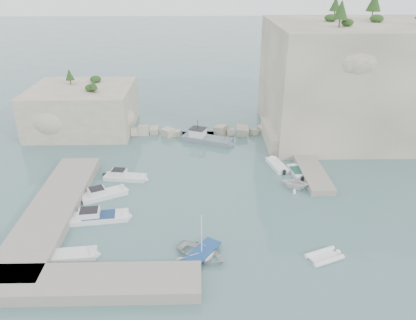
{
  "coord_description": "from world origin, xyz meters",
  "views": [
    {
      "loc": [
        -1.06,
        -38.73,
        24.28
      ],
      "look_at": [
        0.0,
        6.0,
        3.0
      ],
      "focal_mm": 35.0,
      "sensor_mm": 36.0,
      "label": 1
    }
  ],
  "objects_px": {
    "motorboat_d": "(99,220)",
    "tender_east_c": "(277,167)",
    "tender_east_b": "(296,174)",
    "tender_east_a": "(294,188)",
    "rowboat": "(202,257)",
    "inflatable_dinghy": "(324,258)",
    "motorboat_a": "(125,179)",
    "motorboat_e": "(75,257)",
    "work_boat": "(207,142)",
    "tender_east_d": "(286,155)",
    "motorboat_b": "(104,196)"
  },
  "relations": [
    {
      "from": "motorboat_d",
      "to": "tender_east_c",
      "type": "relative_size",
      "value": 1.39
    },
    {
      "from": "tender_east_b",
      "to": "tender_east_c",
      "type": "height_order",
      "value": "same"
    },
    {
      "from": "tender_east_a",
      "to": "rowboat",
      "type": "bearing_deg",
      "value": 157.76
    },
    {
      "from": "rowboat",
      "to": "inflatable_dinghy",
      "type": "bearing_deg",
      "value": -58.76
    },
    {
      "from": "motorboat_d",
      "to": "inflatable_dinghy",
      "type": "relative_size",
      "value": 1.92
    },
    {
      "from": "motorboat_d",
      "to": "motorboat_a",
      "type": "distance_m",
      "value": 9.23
    },
    {
      "from": "motorboat_d",
      "to": "rowboat",
      "type": "distance_m",
      "value": 12.6
    },
    {
      "from": "tender_east_b",
      "to": "motorboat_a",
      "type": "bearing_deg",
      "value": 84.21
    },
    {
      "from": "tender_east_a",
      "to": "tender_east_c",
      "type": "distance_m",
      "value": 5.91
    },
    {
      "from": "rowboat",
      "to": "inflatable_dinghy",
      "type": "height_order",
      "value": "rowboat"
    },
    {
      "from": "inflatable_dinghy",
      "to": "tender_east_c",
      "type": "bearing_deg",
      "value": 70.77
    },
    {
      "from": "motorboat_e",
      "to": "inflatable_dinghy",
      "type": "relative_size",
      "value": 1.22
    },
    {
      "from": "motorboat_a",
      "to": "work_boat",
      "type": "height_order",
      "value": "work_boat"
    },
    {
      "from": "motorboat_d",
      "to": "tender_east_d",
      "type": "bearing_deg",
      "value": 26.81
    },
    {
      "from": "inflatable_dinghy",
      "to": "work_boat",
      "type": "bearing_deg",
      "value": 88.02
    },
    {
      "from": "inflatable_dinghy",
      "to": "tender_east_b",
      "type": "height_order",
      "value": "tender_east_b"
    },
    {
      "from": "motorboat_a",
      "to": "tender_east_d",
      "type": "distance_m",
      "value": 22.9
    },
    {
      "from": "tender_east_a",
      "to": "tender_east_b",
      "type": "relative_size",
      "value": 0.81
    },
    {
      "from": "motorboat_e",
      "to": "motorboat_a",
      "type": "xyz_separation_m",
      "value": [
        2.2,
        15.33,
        0.0
      ]
    },
    {
      "from": "motorboat_d",
      "to": "tender_east_a",
      "type": "bearing_deg",
      "value": 8.3
    },
    {
      "from": "tender_east_d",
      "to": "work_boat",
      "type": "xyz_separation_m",
      "value": [
        -11.26,
        5.02,
        0.0
      ]
    },
    {
      "from": "tender_east_a",
      "to": "work_boat",
      "type": "bearing_deg",
      "value": 55.08
    },
    {
      "from": "tender_east_b",
      "to": "tender_east_d",
      "type": "relative_size",
      "value": 0.98
    },
    {
      "from": "tender_east_b",
      "to": "tender_east_d",
      "type": "xyz_separation_m",
      "value": [
        -0.14,
        5.82,
        0.0
      ]
    },
    {
      "from": "tender_east_c",
      "to": "work_boat",
      "type": "relative_size",
      "value": 0.58
    },
    {
      "from": "rowboat",
      "to": "tender_east_c",
      "type": "relative_size",
      "value": 1.01
    },
    {
      "from": "tender_east_a",
      "to": "tender_east_d",
      "type": "bearing_deg",
      "value": 14.12
    },
    {
      "from": "inflatable_dinghy",
      "to": "tender_east_b",
      "type": "relative_size",
      "value": 0.83
    },
    {
      "from": "inflatable_dinghy",
      "to": "tender_east_a",
      "type": "bearing_deg",
      "value": 67.36
    },
    {
      "from": "tender_east_b",
      "to": "tender_east_d",
      "type": "height_order",
      "value": "tender_east_d"
    },
    {
      "from": "tender_east_b",
      "to": "tender_east_d",
      "type": "bearing_deg",
      "value": -6.73
    },
    {
      "from": "work_boat",
      "to": "tender_east_a",
      "type": "bearing_deg",
      "value": -30.66
    },
    {
      "from": "motorboat_e",
      "to": "tender_east_d",
      "type": "xyz_separation_m",
      "value": [
        24.09,
        22.04,
        0.0
      ]
    },
    {
      "from": "tender_east_a",
      "to": "tender_east_c",
      "type": "bearing_deg",
      "value": 30.36
    },
    {
      "from": "motorboat_a",
      "to": "tender_east_c",
      "type": "xyz_separation_m",
      "value": [
        19.86,
        2.98,
        0.0
      ]
    },
    {
      "from": "motorboat_d",
      "to": "rowboat",
      "type": "bearing_deg",
      "value": -37.87
    },
    {
      "from": "motorboat_b",
      "to": "motorboat_e",
      "type": "height_order",
      "value": "motorboat_b"
    },
    {
      "from": "rowboat",
      "to": "tender_east_c",
      "type": "height_order",
      "value": "rowboat"
    },
    {
      "from": "motorboat_e",
      "to": "work_boat",
      "type": "distance_m",
      "value": 29.94
    },
    {
      "from": "motorboat_b",
      "to": "tender_east_c",
      "type": "bearing_deg",
      "value": -8.24
    },
    {
      "from": "work_boat",
      "to": "motorboat_b",
      "type": "bearing_deg",
      "value": -103.76
    },
    {
      "from": "motorboat_e",
      "to": "tender_east_c",
      "type": "height_order",
      "value": "same"
    },
    {
      "from": "motorboat_b",
      "to": "motorboat_d",
      "type": "bearing_deg",
      "value": -111.46
    },
    {
      "from": "motorboat_e",
      "to": "inflatable_dinghy",
      "type": "bearing_deg",
      "value": -7.5
    },
    {
      "from": "motorboat_b",
      "to": "tender_east_a",
      "type": "bearing_deg",
      "value": -23.14
    },
    {
      "from": "motorboat_a",
      "to": "tender_east_c",
      "type": "height_order",
      "value": "motorboat_a"
    },
    {
      "from": "motorboat_e",
      "to": "tender_east_d",
      "type": "distance_m",
      "value": 32.65
    },
    {
      "from": "motorboat_d",
      "to": "tender_east_c",
      "type": "bearing_deg",
      "value": 22.27
    },
    {
      "from": "motorboat_b",
      "to": "motorboat_a",
      "type": "bearing_deg",
      "value": 40.71
    },
    {
      "from": "motorboat_b",
      "to": "rowboat",
      "type": "relative_size",
      "value": 1.17
    }
  ]
}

